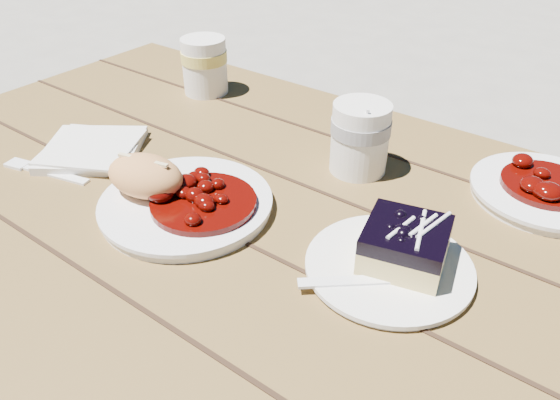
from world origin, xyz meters
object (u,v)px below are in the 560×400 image
Objects in this scene: main_plate at (186,205)px; second_plate at (544,192)px; coffee_cup at (360,138)px; dessert_plate at (389,268)px; blueberry_cake at (405,244)px; bread_roll at (145,176)px; second_cup at (205,66)px; picnic_table at (460,394)px.

main_plate and second_plate have the same top height.
coffee_cup reaches higher than second_plate.
dessert_plate is 0.04m from blueberry_cake.
second_plate is (0.45, 0.36, -0.04)m from bread_roll.
blueberry_cake is (0.35, 0.09, -0.01)m from bread_roll.
dessert_plate is 1.79× the size of second_cup.
second_cup is at bearing 154.14° from dessert_plate.
second_cup is at bearing -179.01° from second_plate.
blueberry_cake is 0.28m from second_plate.
dessert_plate is 1.79× the size of coffee_cup.
second_plate is at bearing 92.34° from picnic_table.
blueberry_cake is at bearing 13.22° from main_plate.
coffee_cup is 1.00× the size of second_cup.
second_plate is (0.39, 0.34, 0.00)m from main_plate.
second_cup reaches higher than main_plate.
main_plate is 0.29m from dessert_plate.
second_cup reaches higher than dessert_plate.
bread_roll is at bearing -126.07° from coffee_cup.
dessert_plate is 0.97× the size of second_plate.
main_plate is 0.52m from second_plate.
bread_roll is 0.36m from blueberry_cake.
second_cup is (-0.57, 0.25, 0.02)m from blueberry_cake.
main_plate is 2.14× the size of coffee_cup.
coffee_cup is at bearing 129.29° from dessert_plate.
bread_roll is 0.56× the size of second_plate.
bread_roll is at bearing -58.27° from second_cup.
blueberry_cake is (0.30, 0.07, 0.03)m from main_plate.
dessert_plate is at bearing -110.29° from second_plate.
main_plate is 2.08× the size of bread_roll.
coffee_cup is at bearing -159.79° from second_plate.
dessert_plate is 1.71× the size of blueberry_cake.
main_plate is 1.20× the size of dessert_plate.
blueberry_cake is (0.01, 0.01, 0.03)m from dessert_plate.
blueberry_cake reaches higher than dessert_plate.
second_cup is (-0.67, 0.25, 0.22)m from picnic_table.
main_plate is at bearing -169.18° from dessert_plate.
picnic_table is 10.16× the size of dessert_plate.
dessert_plate is 0.25m from coffee_cup.
second_plate is 1.84× the size of second_cup.
dessert_plate is at bearing -25.86° from second_cup.
blueberry_cake is 1.05× the size of second_cup.
picnic_table is at bearing 8.01° from dessert_plate.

